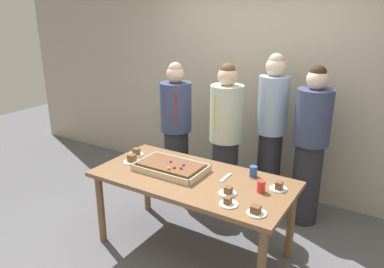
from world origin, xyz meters
name	(u,v)px	position (x,y,z in m)	size (l,w,h in m)	color
ground_plane	(192,248)	(0.00, 0.00, 0.00)	(12.00, 12.00, 0.00)	#5B5B60
interior_back_panel	(263,70)	(0.00, 1.60, 1.50)	(8.00, 0.12, 3.00)	#B2A893
party_table	(192,186)	(0.00, 0.00, 0.67)	(1.81, 0.88, 0.75)	brown
sheet_cake	(171,167)	(-0.24, 0.01, 0.79)	(0.65, 0.39, 0.10)	beige
plated_slice_near_left	(228,203)	(0.50, -0.28, 0.77)	(0.15, 0.15, 0.06)	white
plated_slice_near_right	(136,153)	(-0.77, 0.14, 0.78)	(0.15, 0.15, 0.07)	white
plated_slice_far_left	(279,187)	(0.74, 0.17, 0.78)	(0.15, 0.15, 0.07)	white
plated_slice_far_right	(228,192)	(0.41, -0.12, 0.77)	(0.15, 0.15, 0.06)	white
plated_slice_center_front	(256,211)	(0.73, -0.29, 0.78)	(0.15, 0.15, 0.06)	white
plated_slice_center_back	(132,159)	(-0.69, -0.03, 0.78)	(0.15, 0.15, 0.08)	white
drink_cup_nearest	(253,171)	(0.46, 0.30, 0.80)	(0.07, 0.07, 0.10)	#2D5199
drink_cup_middle	(261,186)	(0.63, 0.06, 0.80)	(0.07, 0.07, 0.10)	red
cake_server_utensil	(226,178)	(0.26, 0.14, 0.76)	(0.03, 0.20, 0.01)	silver
person_serving_front	(176,129)	(-0.76, 0.86, 0.84)	(0.36, 0.36, 1.63)	#28282D
person_green_shirt_behind	(271,131)	(0.31, 1.14, 0.93)	(0.33, 0.33, 1.77)	#28282D
person_striped_tie_right	(310,145)	(0.76, 1.06, 0.87)	(0.36, 0.36, 1.69)	#28282D
person_far_right_suit	(226,139)	(-0.07, 0.79, 0.87)	(0.35, 0.35, 1.68)	#28282D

